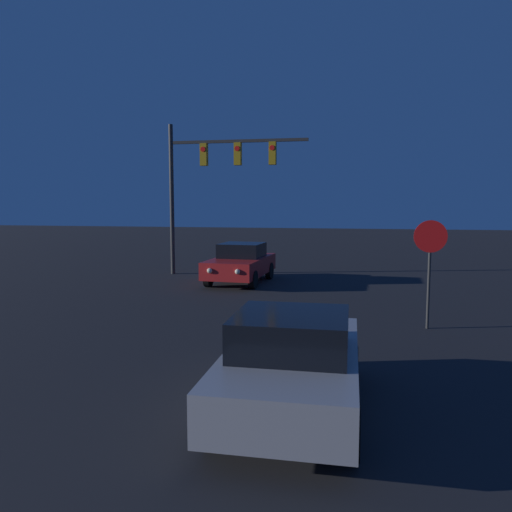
% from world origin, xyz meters
% --- Properties ---
extents(car_near, '(1.88, 4.09, 1.48)m').
position_xyz_m(car_near, '(1.84, 6.97, 0.74)').
color(car_near, '#99999E').
rests_on(car_near, ground_plane).
extents(car_far, '(2.06, 4.16, 1.48)m').
position_xyz_m(car_far, '(-1.54, 18.32, 0.74)').
color(car_far, '#B21E1E').
rests_on(car_far, ground_plane).
extents(traffic_signal_mast, '(5.79, 0.30, 6.22)m').
position_xyz_m(traffic_signal_mast, '(-3.21, 20.04, 4.30)').
color(traffic_signal_mast, '#2D2D2D').
rests_on(traffic_signal_mast, ground_plane).
extents(stop_sign, '(0.76, 0.07, 2.59)m').
position_xyz_m(stop_sign, '(4.41, 12.40, 1.83)').
color(stop_sign, '#2D2D2D').
rests_on(stop_sign, ground_plane).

